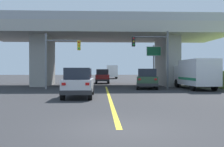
# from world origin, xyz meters

# --- Properties ---
(ground) EXTENTS (160.00, 160.00, 0.00)m
(ground) POSITION_xyz_m (0.00, 24.13, 0.00)
(ground) COLOR #2B2B2D
(overpass_bridge) EXTENTS (28.70, 10.44, 7.99)m
(overpass_bridge) POSITION_xyz_m (0.00, 24.13, 5.59)
(overpass_bridge) COLOR #A8A59E
(overpass_bridge) RESTS_ON ground
(lane_divider_stripe) EXTENTS (0.20, 21.72, 0.01)m
(lane_divider_stripe) POSITION_xyz_m (0.00, 10.86, 0.00)
(lane_divider_stripe) COLOR yellow
(lane_divider_stripe) RESTS_ON ground
(suv_lead) EXTENTS (1.96, 4.73, 2.02)m
(suv_lead) POSITION_xyz_m (-2.11, 9.92, 1.01)
(suv_lead) COLOR silver
(suv_lead) RESTS_ON ground
(suv_crossing) EXTENTS (2.62, 4.71, 2.02)m
(suv_crossing) POSITION_xyz_m (4.05, 18.09, 1.01)
(suv_crossing) COLOR #2D4C33
(suv_crossing) RESTS_ON ground
(box_truck) EXTENTS (2.33, 7.14, 2.89)m
(box_truck) POSITION_xyz_m (8.72, 17.24, 1.54)
(box_truck) COLOR silver
(box_truck) RESTS_ON ground
(sedan_oncoming) EXTENTS (1.97, 4.55, 2.02)m
(sedan_oncoming) POSITION_xyz_m (-0.39, 29.48, 1.01)
(sedan_oncoming) COLOR maroon
(sedan_oncoming) RESTS_ON ground
(traffic_signal_nearside) EXTENTS (3.65, 0.36, 5.75)m
(traffic_signal_nearside) POSITION_xyz_m (4.81, 17.54, 3.73)
(traffic_signal_nearside) COLOR #56595E
(traffic_signal_nearside) RESTS_ON ground
(traffic_signal_farside) EXTENTS (3.50, 0.36, 5.51)m
(traffic_signal_farside) POSITION_xyz_m (-4.84, 18.00, 3.52)
(traffic_signal_farside) COLOR slate
(traffic_signal_farside) RESTS_ON ground
(highway_sign) EXTENTS (1.72, 0.17, 4.83)m
(highway_sign) POSITION_xyz_m (5.65, 22.53, 3.59)
(highway_sign) COLOR slate
(highway_sign) RESTS_ON ground
(semi_truck_distant) EXTENTS (2.33, 6.49, 2.98)m
(semi_truck_distant) POSITION_xyz_m (1.89, 51.41, 1.57)
(semi_truck_distant) COLOR red
(semi_truck_distant) RESTS_ON ground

